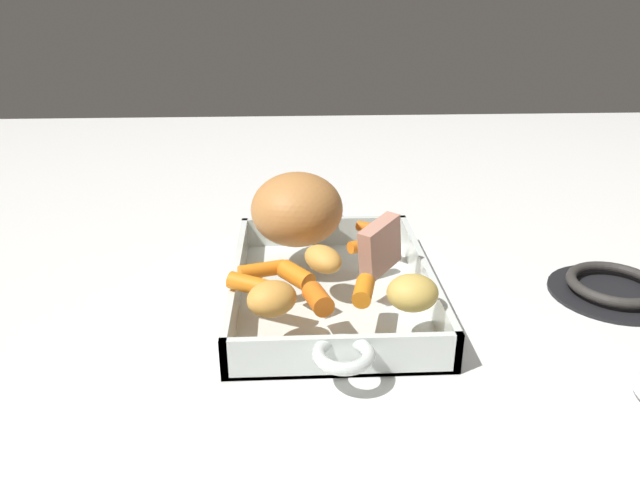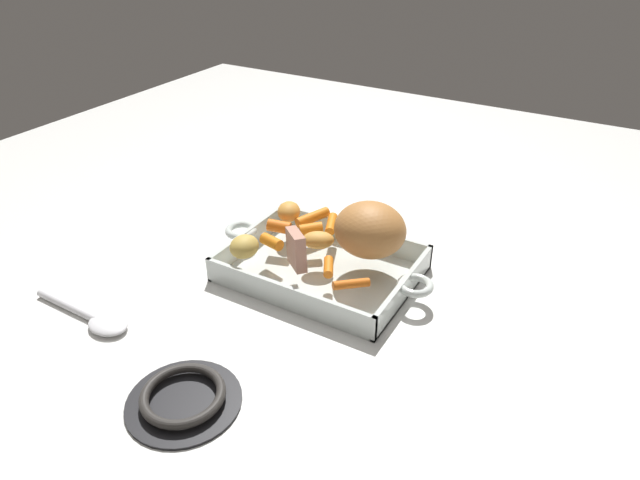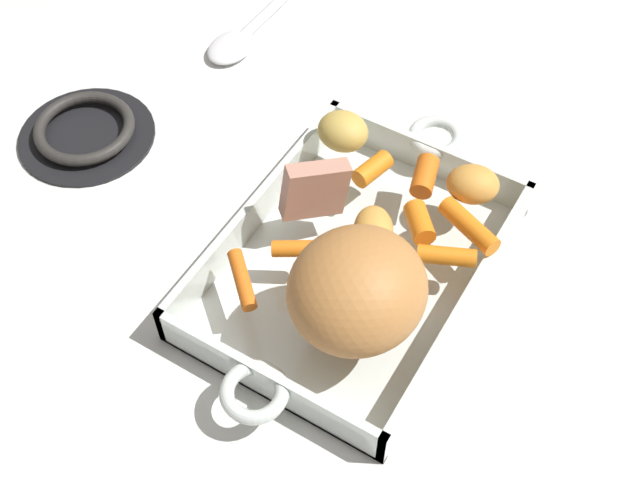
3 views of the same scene
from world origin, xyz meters
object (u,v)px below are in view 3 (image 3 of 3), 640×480
baby_carrot_long (242,280)px  stove_burner_rear (86,131)px  baby_carrot_northwest (425,176)px  baby_carrot_center_left (372,169)px  potato_golden_small (343,131)px  serving_spoon (245,34)px  baby_carrot_southeast (469,226)px  pork_roast (357,290)px  baby_carrot_short (295,249)px  baby_carrot_southwest (419,223)px  roast_slice_thick (315,190)px  roasting_dish (355,264)px  baby_carrot_center_right (447,256)px  potato_whole (473,184)px  potato_golden_large (373,230)px

baby_carrot_long → stove_burner_rear: (-0.10, -0.29, -0.04)m
baby_carrot_northwest → baby_carrot_center_left: bearing=-70.7°
potato_golden_small → serving_spoon: bearing=-121.6°
baby_carrot_center_left → baby_carrot_northwest: baby_carrot_northwest is taller
baby_carrot_center_left → baby_carrot_southeast: 0.12m
potato_golden_small → pork_roast: bearing=33.0°
baby_carrot_short → serving_spoon: 0.39m
baby_carrot_southwest → potato_golden_small: (-0.06, -0.12, 0.01)m
baby_carrot_center_left → baby_carrot_southeast: bearing=81.9°
baby_carrot_center_left → serving_spoon: (-0.16, -0.27, -0.05)m
roast_slice_thick → stove_burner_rear: (0.01, -0.30, -0.07)m
baby_carrot_northwest → serving_spoon: baby_carrot_northwest is taller
roasting_dish → baby_carrot_center_right: baby_carrot_center_right is taller
potato_golden_small → stove_burner_rear: potato_golden_small is taller
potato_golden_small → baby_carrot_long: bearing=2.7°
baby_carrot_southwest → potato_whole: (-0.07, 0.03, 0.01)m
baby_carrot_center_left → stove_burner_rear: (0.08, -0.33, -0.05)m
pork_roast → serving_spoon: size_ratio=0.63×
baby_carrot_southwest → potato_golden_large: bearing=-43.5°
baby_carrot_center_left → baby_carrot_center_right: 0.13m
baby_carrot_southeast → stove_burner_rear: baby_carrot_southeast is taller
baby_carrot_southeast → potato_golden_large: size_ratio=1.21×
roast_slice_thick → baby_carrot_southeast: size_ratio=0.90×
baby_carrot_southeast → serving_spoon: (-0.18, -0.39, -0.05)m
roasting_dish → roast_slice_thick: roast_slice_thick is taller
baby_carrot_center_left → baby_carrot_long: 0.19m
roasting_dish → potato_golden_small: 0.15m
baby_carrot_southwest → serving_spoon: baby_carrot_southwest is taller
roasting_dish → baby_carrot_long: bearing=-35.8°
serving_spoon → baby_carrot_center_right: bearing=60.9°
baby_carrot_northwest → potato_golden_large: potato_golden_large is taller
roasting_dish → baby_carrot_center_right: (-0.03, 0.08, 0.04)m
baby_carrot_short → baby_carrot_southeast: 0.17m
baby_carrot_southeast → potato_golden_large: (0.06, -0.08, 0.01)m
pork_roast → baby_carrot_short: 0.10m
pork_roast → baby_carrot_center_left: pork_roast is taller
baby_carrot_southeast → serving_spoon: size_ratio=0.35×
roasting_dish → baby_carrot_southeast: bearing=128.9°
baby_carrot_southeast → serving_spoon: baby_carrot_southeast is taller
baby_carrot_center_left → stove_burner_rear: baby_carrot_center_left is taller
baby_carrot_southwest → baby_carrot_long: 0.18m
pork_roast → baby_carrot_center_right: size_ratio=2.28×
roast_slice_thick → potato_whole: 0.16m
baby_carrot_southwest → potato_golden_large: 0.05m
roast_slice_thick → baby_carrot_northwest: 0.12m
baby_carrot_long → potato_golden_large: potato_golden_large is taller
stove_burner_rear → serving_spoon: stove_burner_rear is taller
baby_carrot_northwest → baby_carrot_southeast: bearing=62.3°
baby_carrot_center_left → potato_golden_small: 0.06m
potato_whole → pork_roast: bearing=-8.8°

